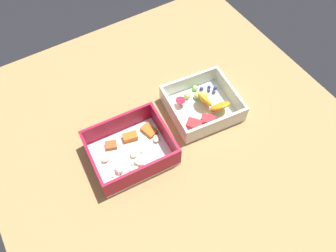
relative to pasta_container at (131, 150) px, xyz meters
The scene contains 3 objects.
table_surface 10.90cm from the pasta_container, ahead, with size 80.00×80.00×2.00cm, color #9E7547.
pasta_container is the anchor object (origin of this frame).
fruit_bowl 20.32cm from the pasta_container, ahead, with size 17.25×16.23×5.17cm.
Camera 1 is at (-21.66, -35.16, 65.96)cm, focal length 35.19 mm.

